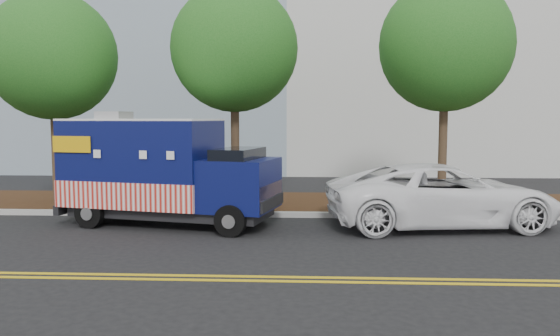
{
  "coord_description": "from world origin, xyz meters",
  "views": [
    {
      "loc": [
        2.99,
        -13.83,
        2.8
      ],
      "look_at": [
        2.26,
        0.6,
        1.47
      ],
      "focal_mm": 35.0,
      "sensor_mm": 36.0,
      "label": 1
    }
  ],
  "objects": [
    {
      "name": "food_truck",
      "position": [
        -0.88,
        0.21,
        1.35
      ],
      "size": [
        5.94,
        3.24,
        2.97
      ],
      "rotation": [
        0.0,
        0.0,
        -0.22
      ],
      "color": "black",
      "rests_on": "ground"
    },
    {
      "name": "tree_c",
      "position": [
        7.12,
        3.04,
        4.96
      ],
      "size": [
        3.98,
        3.98,
        6.97
      ],
      "color": "#38281C",
      "rests_on": "ground"
    },
    {
      "name": "centerline_far",
      "position": [
        0.0,
        -4.7,
        0.01
      ],
      "size": [
        120.0,
        0.1,
        0.01
      ],
      "primitive_type": "cube",
      "color": "gold",
      "rests_on": "ground"
    },
    {
      "name": "ground",
      "position": [
        0.0,
        0.0,
        0.0
      ],
      "size": [
        120.0,
        120.0,
        0.0
      ],
      "primitive_type": "plane",
      "color": "black",
      "rests_on": "ground"
    },
    {
      "name": "centerline_near",
      "position": [
        0.0,
        -4.45,
        0.01
      ],
      "size": [
        120.0,
        0.1,
        0.01
      ],
      "primitive_type": "cube",
      "color": "gold",
      "rests_on": "ground"
    },
    {
      "name": "curb",
      "position": [
        0.0,
        1.4,
        0.07
      ],
      "size": [
        120.0,
        0.18,
        0.15
      ],
      "primitive_type": "cube",
      "color": "#9E9E99",
      "rests_on": "ground"
    },
    {
      "name": "white_car",
      "position": [
        6.46,
        0.26,
        0.82
      ],
      "size": [
        6.17,
        3.44,
        1.63
      ],
      "primitive_type": "imported",
      "rotation": [
        0.0,
        0.0,
        1.7
      ],
      "color": "white",
      "rests_on": "ground"
    },
    {
      "name": "tree_b",
      "position": [
        0.77,
        2.8,
        4.88
      ],
      "size": [
        3.84,
        3.84,
        6.81
      ],
      "color": "#38281C",
      "rests_on": "ground"
    },
    {
      "name": "tree_a",
      "position": [
        -4.93,
        2.92,
        4.7
      ],
      "size": [
        3.95,
        3.95,
        6.68
      ],
      "color": "#38281C",
      "rests_on": "ground"
    },
    {
      "name": "mulch_strip",
      "position": [
        0.0,
        3.5,
        0.07
      ],
      "size": [
        120.0,
        4.0,
        0.15
      ],
      "primitive_type": "cube",
      "color": "black",
      "rests_on": "ground"
    },
    {
      "name": "sign_post",
      "position": [
        -2.41,
        2.0,
        1.2
      ],
      "size": [
        0.06,
        0.06,
        2.4
      ],
      "primitive_type": "cube",
      "color": "#473828",
      "rests_on": "ground"
    }
  ]
}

